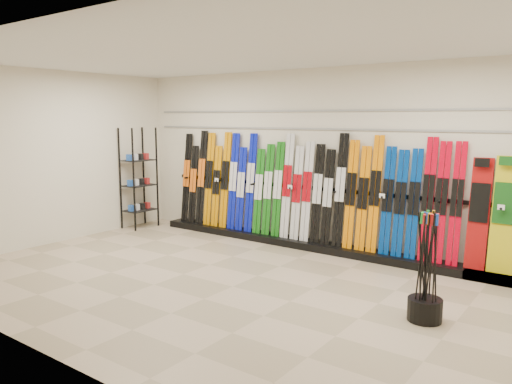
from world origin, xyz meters
The scene contains 11 objects.
floor centered at (0.00, 0.00, 0.00)m, with size 8.00×8.00×0.00m, color gray.
back_wall centered at (0.00, 2.50, 1.50)m, with size 8.00×8.00×0.00m, color beige.
left_wall centered at (-4.00, 0.00, 1.50)m, with size 5.00×5.00×0.00m, color beige.
ceiling centered at (0.00, 0.00, 3.00)m, with size 8.00×8.00×0.00m, color silver.
ski_rack_base centered at (0.22, 2.28, 0.06)m, with size 8.00×0.40×0.12m, color black.
skis centered at (-0.44, 2.33, 0.96)m, with size 5.38×0.23×1.82m.
accessory_rack centered at (-3.75, 1.70, 1.00)m, with size 0.40×0.60×1.99m, color black.
pole_bin centered at (2.38, 0.37, 0.12)m, with size 0.37×0.37×0.25m, color black.
ski_poles centered at (2.38, 0.35, 0.61)m, with size 0.26×0.37×1.18m.
slatwall_rail_0 centered at (0.00, 2.48, 2.00)m, with size 7.60×0.02×0.03m, color gray.
slatwall_rail_1 centered at (0.00, 2.48, 2.30)m, with size 7.60×0.02×0.03m, color gray.
Camera 1 is at (3.94, -4.88, 2.19)m, focal length 35.00 mm.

